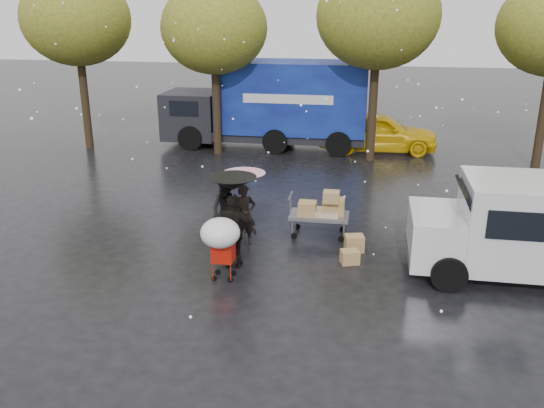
% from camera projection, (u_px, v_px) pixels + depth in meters
% --- Properties ---
extents(ground, '(90.00, 90.00, 0.00)m').
position_uv_depth(ground, '(254.00, 266.00, 13.18)').
color(ground, black).
rests_on(ground, ground).
extents(person_pink, '(0.66, 0.56, 1.53)m').
position_uv_depth(person_pink, '(244.00, 215.00, 14.18)').
color(person_pink, black).
rests_on(person_pink, ground).
extents(person_middle, '(1.02, 0.92, 1.71)m').
position_uv_depth(person_middle, '(227.00, 212.00, 14.09)').
color(person_middle, black).
rests_on(person_middle, ground).
extents(person_black, '(1.04, 0.50, 1.71)m').
position_uv_depth(person_black, '(234.00, 232.00, 12.88)').
color(person_black, black).
rests_on(person_black, ground).
extents(umbrella_pink, '(1.05, 1.05, 1.84)m').
position_uv_depth(umbrella_pink, '(244.00, 179.00, 13.87)').
color(umbrella_pink, '#4C4C4C').
rests_on(umbrella_pink, ground).
extents(umbrella_black, '(1.06, 1.06, 2.14)m').
position_uv_depth(umbrella_black, '(233.00, 184.00, 12.50)').
color(umbrella_black, '#4C4C4C').
rests_on(umbrella_black, ground).
extents(vendor_cart, '(1.52, 0.80, 1.27)m').
position_uv_depth(vendor_cart, '(323.00, 210.00, 14.65)').
color(vendor_cart, slate).
rests_on(vendor_cart, ground).
extents(shopping_cart, '(0.84, 0.84, 1.46)m').
position_uv_depth(shopping_cart, '(221.00, 236.00, 12.11)').
color(shopping_cart, red).
rests_on(shopping_cart, ground).
extents(white_van, '(4.91, 2.18, 2.20)m').
position_uv_depth(white_van, '(535.00, 228.00, 12.29)').
color(white_van, silver).
rests_on(white_van, ground).
extents(blue_truck, '(8.30, 2.60, 3.50)m').
position_uv_depth(blue_truck, '(272.00, 105.00, 23.50)').
color(blue_truck, navy).
rests_on(blue_truck, ground).
extents(box_ground_near, '(0.51, 0.45, 0.40)m').
position_uv_depth(box_ground_near, '(354.00, 243.00, 13.92)').
color(box_ground_near, olive).
rests_on(box_ground_near, ground).
extents(box_ground_far, '(0.49, 0.43, 0.32)m').
position_uv_depth(box_ground_far, '(350.00, 257.00, 13.28)').
color(box_ground_far, olive).
rests_on(box_ground_far, ground).
extents(yellow_taxi, '(4.78, 2.15, 1.59)m').
position_uv_depth(yellow_taxi, '(378.00, 132.00, 23.07)').
color(yellow_taxi, '#E7B40C').
rests_on(yellow_taxi, ground).
extents(tree_row, '(21.60, 4.40, 7.12)m').
position_uv_depth(tree_row, '(295.00, 22.00, 20.88)').
color(tree_row, black).
rests_on(tree_row, ground).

